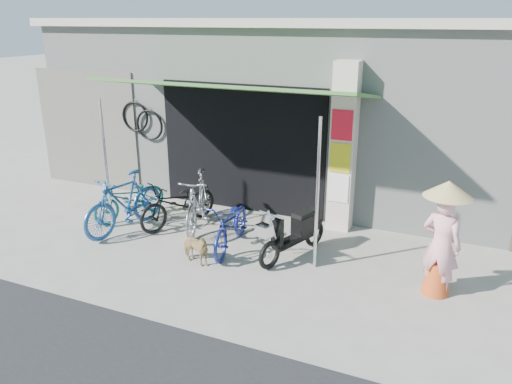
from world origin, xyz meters
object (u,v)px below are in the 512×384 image
at_px(bike_black, 179,203).
at_px(nun, 442,239).
at_px(bike_navy, 232,225).
at_px(moped, 295,232).
at_px(bike_teal, 130,198).
at_px(bike_blue, 124,203).
at_px(bike_silver, 198,202).
at_px(street_dog, 195,248).

bearing_deg(bike_black, nun, 13.61).
height_order(bike_navy, moped, moped).
xyz_separation_m(bike_teal, bike_navy, (2.38, -0.43, 0.02)).
relative_size(bike_blue, bike_navy, 1.10).
bearing_deg(bike_teal, nun, 13.98).
bearing_deg(nun, bike_blue, 15.93).
xyz_separation_m(bike_teal, moped, (3.44, -0.28, 0.01)).
height_order(bike_blue, bike_silver, bike_blue).
height_order(bike_black, bike_navy, bike_black).
bearing_deg(bike_silver, bike_blue, -169.93).
height_order(bike_blue, bike_black, bike_blue).
bearing_deg(bike_silver, bike_navy, -44.89).
bearing_deg(bike_navy, nun, -11.39).
relative_size(bike_black, bike_navy, 1.03).
relative_size(bike_black, moped, 1.08).
relative_size(bike_blue, moped, 1.16).
distance_m(bike_teal, nun, 5.69).
bearing_deg(nun, bike_silver, 7.67).
relative_size(street_dog, nun, 0.38).
xyz_separation_m(bike_black, moped, (2.39, -0.35, -0.03)).
xyz_separation_m(moped, nun, (2.20, -0.31, 0.42)).
height_order(bike_navy, street_dog, bike_navy).
distance_m(bike_black, street_dog, 1.64).
relative_size(bike_silver, bike_navy, 1.09).
relative_size(bike_silver, street_dog, 2.80).
distance_m(street_dog, nun, 3.63).
bearing_deg(bike_navy, moped, -0.40).
bearing_deg(bike_silver, bike_teal, 165.74).
xyz_separation_m(bike_teal, bike_silver, (1.47, 0.06, 0.12)).
relative_size(bike_blue, bike_black, 1.07).
bearing_deg(nun, street_dog, 25.91).
distance_m(bike_teal, bike_black, 1.05).
bearing_deg(bike_silver, street_dog, -79.36).
relative_size(bike_teal, bike_blue, 0.87).
bearing_deg(street_dog, bike_silver, 44.29).
bearing_deg(bike_teal, bike_blue, -42.10).
height_order(bike_navy, nun, nun).
xyz_separation_m(bike_blue, street_dog, (1.82, -0.64, -0.27)).
distance_m(bike_blue, bike_silver, 1.33).
bearing_deg(moped, nun, 11.67).
xyz_separation_m(bike_blue, nun, (5.36, -0.06, 0.29)).
distance_m(bike_navy, moped, 1.07).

